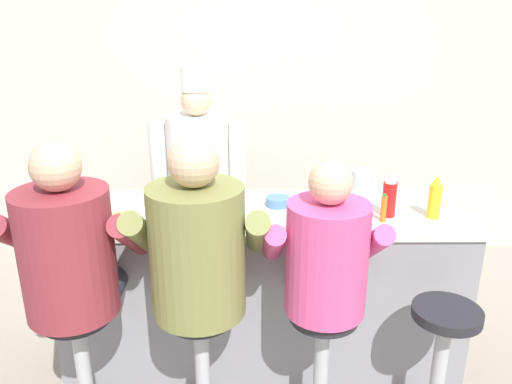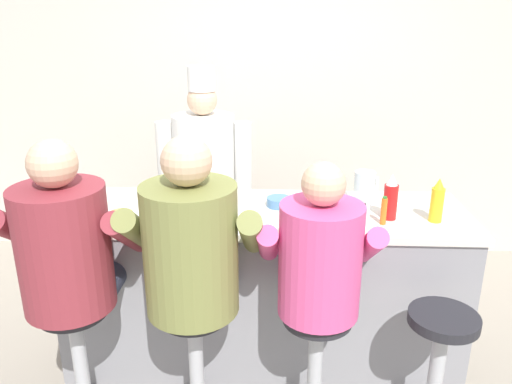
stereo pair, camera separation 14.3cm
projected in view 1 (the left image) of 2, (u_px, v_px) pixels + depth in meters
The scene contains 16 objects.
wall_back at pixel (259, 100), 4.21m from camera, with size 10.00×0.06×2.70m.
diner_counter at pixel (263, 285), 3.00m from camera, with size 2.32×0.71×0.97m.
ketchup_bottle_red at pixel (389, 196), 2.72m from camera, with size 0.08×0.08×0.25m.
mustard_bottle_yellow at pixel (435, 198), 2.70m from camera, with size 0.07×0.07×0.24m.
hot_sauce_bottle_orange at pixel (384, 208), 2.66m from camera, with size 0.03×0.03×0.15m.
water_pitcher_clear at pixel (362, 185), 2.96m from camera, with size 0.14×0.12×0.19m.
breakfast_plate at pixel (121, 218), 2.68m from camera, with size 0.28×0.28×0.05m.
cereal_bowl at pixel (278, 201), 2.90m from camera, with size 0.14×0.14×0.05m.
coffee_mug_blue at pixel (313, 203), 2.81m from camera, with size 0.14×0.09×0.09m.
coffee_mug_white at pixel (50, 223), 2.55m from camera, with size 0.12×0.08×0.08m.
napkin_dispenser_chrome at pixel (357, 203), 2.76m from camera, with size 0.12×0.07×0.13m.
diner_seated_maroon at pixel (71, 258), 2.29m from camera, with size 0.64×0.63×1.52m.
diner_seated_olive at pixel (199, 256), 2.29m from camera, with size 0.66×0.65×1.54m.
diner_seated_pink at pixel (325, 266), 2.31m from camera, with size 0.57×0.56×1.44m.
empty_stool_round at pixel (441, 351), 2.43m from camera, with size 0.33×0.33×0.71m.
cook_in_whites_near at pixel (199, 178), 3.51m from camera, with size 0.67×0.43×1.71m.
Camera 1 is at (-0.06, -2.29, 2.01)m, focal length 35.00 mm.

